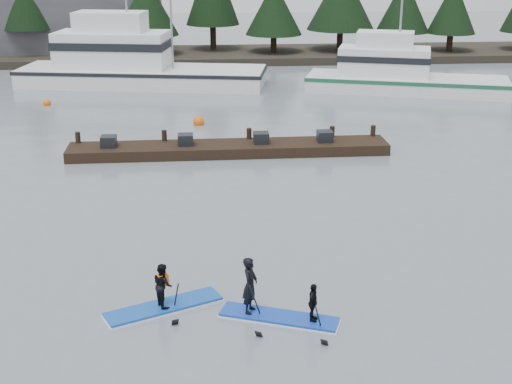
{
  "coord_description": "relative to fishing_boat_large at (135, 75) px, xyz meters",
  "views": [
    {
      "loc": [
        -1.86,
        -17.45,
        9.54
      ],
      "look_at": [
        0.0,
        6.0,
        1.1
      ],
      "focal_mm": 50.0,
      "sensor_mm": 36.0,
      "label": 1
    }
  ],
  "objects": [
    {
      "name": "treeline",
      "position": [
        6.25,
        10.73,
        -0.71
      ],
      "size": [
        60.0,
        4.0,
        8.0
      ],
      "primitive_type": null,
      "color": "black",
      "rests_on": "ground"
    },
    {
      "name": "buoy_b",
      "position": [
        4.26,
        -11.2,
        -0.71
      ],
      "size": [
        0.6,
        0.6,
        0.6
      ],
      "primitive_type": "sphere",
      "color": "#F25D0C",
      "rests_on": "ground"
    },
    {
      "name": "paddleboard_duo",
      "position": [
        6.17,
        -32.16,
        -0.16
      ],
      "size": [
        3.2,
        1.9,
        2.22
      ],
      "rotation": [
        0.0,
        0.0,
        -0.36
      ],
      "color": "#123CAC",
      "rests_on": "ground"
    },
    {
      "name": "far_shore",
      "position": [
        6.25,
        10.73,
        -0.41
      ],
      "size": [
        70.0,
        8.0,
        0.6
      ],
      "primitive_type": "cube",
      "color": "#2D281E",
      "rests_on": "ground"
    },
    {
      "name": "fishing_boat_medium",
      "position": [
        17.45,
        -3.52,
        -0.16
      ],
      "size": [
        13.31,
        7.25,
        7.85
      ],
      "rotation": [
        0.0,
        0.0,
        -0.3
      ],
      "color": "white",
      "rests_on": "ground"
    },
    {
      "name": "floating_dock",
      "position": [
        5.66,
        -16.86,
        -0.46
      ],
      "size": [
        14.83,
        2.11,
        0.49
      ],
      "primitive_type": "cube",
      "rotation": [
        0.0,
        0.0,
        0.01
      ],
      "color": "black",
      "rests_on": "ground"
    },
    {
      "name": "fishing_boat_large",
      "position": [
        0.0,
        0.0,
        0.0
      ],
      "size": [
        17.0,
        7.4,
        9.42
      ],
      "rotation": [
        0.0,
        0.0,
        -0.18
      ],
      "color": "white",
      "rests_on": "ground"
    },
    {
      "name": "buoy_c",
      "position": [
        20.79,
        -5.85,
        -0.71
      ],
      "size": [
        0.49,
        0.49,
        0.49
      ],
      "primitive_type": "sphere",
      "color": "#F25D0C",
      "rests_on": "ground"
    },
    {
      "name": "ground",
      "position": [
        6.25,
        -31.27,
        -0.71
      ],
      "size": [
        160.0,
        160.0,
        0.0
      ],
      "primitive_type": "plane",
      "color": "slate",
      "rests_on": "ground"
    },
    {
      "name": "buoy_a",
      "position": [
        -4.82,
        -5.76,
        -0.71
      ],
      "size": [
        0.48,
        0.48,
        0.48
      ],
      "primitive_type": "sphere",
      "color": "#F25D0C",
      "rests_on": "ground"
    },
    {
      "name": "paddleboard_solo",
      "position": [
        3.25,
        -31.42,
        -0.28
      ],
      "size": [
        3.25,
        2.05,
        1.82
      ],
      "rotation": [
        0.0,
        0.0,
        0.43
      ],
      "color": "#1249AA",
      "rests_on": "ground"
    },
    {
      "name": "waterfront_building",
      "position": [
        -7.75,
        12.73,
        1.79
      ],
      "size": [
        18.0,
        6.0,
        5.0
      ],
      "primitive_type": "cube",
      "color": "#4C4C51",
      "rests_on": "ground"
    }
  ]
}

